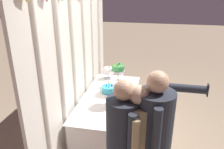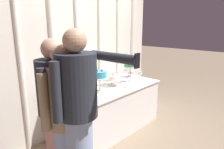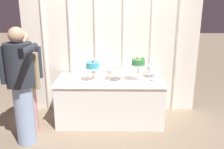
# 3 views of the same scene
# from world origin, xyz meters

# --- Properties ---
(ground_plane) EXTENTS (24.00, 24.00, 0.00)m
(ground_plane) POSITION_xyz_m (0.00, 0.00, 0.00)
(ground_plane) COLOR gray
(draped_curtain) EXTENTS (3.17, 0.16, 2.77)m
(draped_curtain) POSITION_xyz_m (-0.02, 0.58, 1.46)
(draped_curtain) COLOR white
(draped_curtain) RESTS_ON ground_plane
(cake_table) EXTENTS (1.81, 0.83, 0.74)m
(cake_table) POSITION_xyz_m (0.00, 0.10, 0.37)
(cake_table) COLOR white
(cake_table) RESTS_ON ground_plane
(cake_display_leftmost) EXTENTS (0.28, 0.28, 0.37)m
(cake_display_leftmost) POSITION_xyz_m (-0.28, 0.04, 0.99)
(cake_display_leftmost) COLOR silver
(cake_display_leftmost) RESTS_ON cake_table
(cake_display_midleft) EXTENTS (0.31, 0.31, 0.23)m
(cake_display_midleft) POSITION_xyz_m (0.09, 0.13, 0.87)
(cake_display_midleft) COLOR silver
(cake_display_midleft) RESTS_ON cake_table
(cake_display_midright) EXTENTS (0.24, 0.24, 0.42)m
(cake_display_midright) POSITION_xyz_m (0.46, 0.03, 1.05)
(cake_display_midright) COLOR #B2B2B7
(cake_display_midright) RESTS_ON cake_table
(cake_display_rightmost) EXTENTS (0.22, 0.22, 0.27)m
(cake_display_rightmost) POSITION_xyz_m (0.72, 0.27, 0.90)
(cake_display_rightmost) COLOR silver
(cake_display_rightmost) RESTS_ON cake_table
(wine_glass) EXTENTS (0.08, 0.08, 0.15)m
(wine_glass) POSITION_xyz_m (0.74, 0.02, 0.86)
(wine_glass) COLOR silver
(wine_glass) RESTS_ON cake_table
(tealight_far_left) EXTENTS (0.04, 0.04, 0.04)m
(tealight_far_left) POSITION_xyz_m (-0.76, -0.07, 0.76)
(tealight_far_left) COLOR beige
(tealight_far_left) RESTS_ON cake_table
(tealight_near_left) EXTENTS (0.05, 0.05, 0.04)m
(tealight_near_left) POSITION_xyz_m (-0.67, -0.03, 0.75)
(tealight_near_left) COLOR beige
(tealight_near_left) RESTS_ON cake_table
(tealight_near_right) EXTENTS (0.04, 0.04, 0.04)m
(tealight_near_right) POSITION_xyz_m (0.12, -0.11, 0.76)
(tealight_near_right) COLOR beige
(tealight_near_right) RESTS_ON cake_table
(guest_man_dark_suit) EXTENTS (0.48, 0.48, 1.61)m
(guest_man_dark_suit) POSITION_xyz_m (-1.26, -0.32, 0.88)
(guest_man_dark_suit) COLOR #D6938E
(guest_man_dark_suit) RESTS_ON ground_plane
(guest_man_pink_jacket) EXTENTS (0.50, 0.33, 1.56)m
(guest_man_pink_jacket) POSITION_xyz_m (-1.25, -0.46, 0.85)
(guest_man_pink_jacket) COLOR #93ADD6
(guest_man_pink_jacket) RESTS_ON ground_plane
(guest_girl_blue_dress) EXTENTS (0.54, 0.71, 1.70)m
(guest_girl_blue_dress) POSITION_xyz_m (-1.22, -0.63, 0.93)
(guest_girl_blue_dress) COLOR #93ADD6
(guest_girl_blue_dress) RESTS_ON ground_plane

